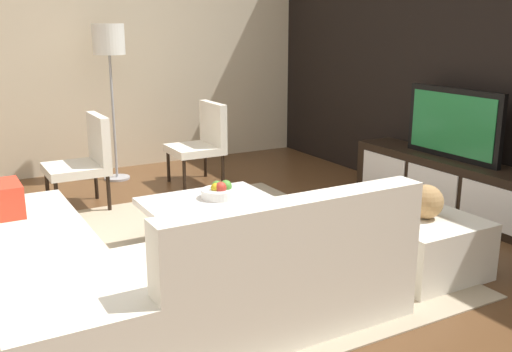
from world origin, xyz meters
TOP-DOWN VIEW (x-y plane):
  - ground_plane at (0.00, 0.00)m, footprint 14.00×14.00m
  - feature_wall_back at (0.00, 2.70)m, footprint 6.40×0.12m
  - side_wall_left at (-3.20, 0.20)m, footprint 0.12×5.20m
  - area_rug at (-0.10, 0.00)m, footprint 3.13×2.76m
  - media_console at (-0.00, 2.40)m, footprint 2.09×0.43m
  - television at (0.00, 2.40)m, footprint 1.04×0.06m
  - sectional_couch at (0.51, -0.83)m, footprint 2.27×2.42m
  - coffee_table at (-0.10, 0.10)m, footprint 1.03×0.98m
  - accent_chair_near at (-1.76, -0.46)m, footprint 0.53×0.54m
  - floor_lamp at (-2.63, 0.07)m, footprint 0.34×0.34m
  - ottoman at (0.90, 1.19)m, footprint 0.70×0.70m
  - fruit_bowl at (-0.28, 0.20)m, footprint 0.28×0.28m
  - accent_chair_far at (-2.01, 0.85)m, footprint 0.53×0.52m
  - decorative_ball at (0.90, 1.19)m, footprint 0.23×0.23m

SIDE VIEW (x-z plane):
  - ground_plane at x=0.00m, z-range 0.00..0.00m
  - area_rug at x=-0.10m, z-range 0.00..0.01m
  - ottoman at x=0.90m, z-range 0.00..0.40m
  - coffee_table at x=-0.10m, z-range 0.01..0.39m
  - media_console at x=0.00m, z-range 0.00..0.50m
  - sectional_couch at x=0.51m, z-range -0.12..0.70m
  - fruit_bowl at x=-0.28m, z-range 0.36..0.50m
  - accent_chair_near at x=-1.76m, z-range 0.05..0.92m
  - accent_chair_far at x=-2.01m, z-range 0.05..0.92m
  - decorative_ball at x=0.90m, z-range 0.40..0.63m
  - television at x=0.00m, z-range 0.50..1.14m
  - feature_wall_back at x=0.00m, z-range 0.00..2.80m
  - side_wall_left at x=-3.20m, z-range 0.00..2.80m
  - floor_lamp at x=-2.63m, z-range 0.59..2.27m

